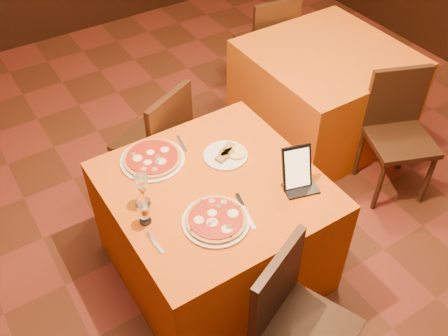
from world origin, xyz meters
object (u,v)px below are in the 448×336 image
chair_main_near (307,332)px  chair_side_near (400,140)px  chair_main_far (151,142)px  pizza_far (152,159)px  tablet (297,167)px  main_table (215,229)px  pizza_near (216,220)px  water_glass (144,213)px  chair_side_far (264,42)px  wine_glass (143,190)px  side_table (322,93)px

chair_main_near → chair_side_near: size_ratio=1.00×
chair_main_far → pizza_far: 0.61m
pizza_far → tablet: bearing=-45.5°
main_table → tablet: tablet is taller
pizza_near → water_glass: size_ratio=2.63×
chair_side_near → water_glass: (-1.88, 0.04, 0.36)m
chair_side_far → pizza_near: (-1.58, -1.74, 0.31)m
main_table → wine_glass: (-0.38, 0.08, 0.47)m
main_table → chair_side_far: 2.09m
side_table → tablet: 1.52m
side_table → chair_side_near: chair_side_near is taller
main_table → side_table: 1.61m
chair_side_near → pizza_near: bearing=-152.4°
side_table → tablet: size_ratio=4.51×
pizza_near → water_glass: bearing=146.4°
pizza_near → water_glass: (-0.29, 0.20, 0.05)m
side_table → chair_side_near: 0.80m
main_table → water_glass: bearing=-174.9°
main_table → water_glass: size_ratio=8.46×
main_table → chair_main_far: size_ratio=1.21×
chair_side_far → water_glass: bearing=48.6°
wine_glass → tablet: bearing=-22.6°
wine_glass → main_table: bearing=-11.9°
chair_side_near → wine_glass: wine_glass is taller
chair_main_near → tablet: bearing=35.8°
side_table → tablet: bearing=-138.8°
water_glass → tablet: (0.80, -0.19, 0.06)m
water_glass → tablet: bearing=-13.6°
chair_side_near → wine_glass: bearing=-163.0°
water_glass → tablet: size_ratio=0.53×
main_table → pizza_near: size_ratio=3.22×
chair_side_near → water_glass: chair_side_near is taller
side_table → pizza_far: (-1.64, -0.37, 0.39)m
side_table → chair_side_near: (0.00, -0.79, 0.08)m
chair_main_far → wine_glass: wine_glass is taller
main_table → pizza_near: (-0.13, -0.23, 0.39)m
chair_side_near → pizza_near: 1.62m
chair_side_far → tablet: size_ratio=3.73×
chair_main_near → chair_side_far: (1.45, 2.34, 0.00)m
wine_glass → chair_side_far: bearing=37.9°
wine_glass → tablet: tablet is taller
chair_main_far → pizza_far: chair_main_far is taller
chair_side_near → chair_side_far: (0.00, 1.58, 0.00)m
chair_side_near → pizza_far: 1.73m
chair_side_far → wine_glass: wine_glass is taller
tablet → chair_side_near: bearing=24.2°
chair_main_far → chair_side_far: 1.60m
chair_main_far → tablet: bearing=84.9°
pizza_far → tablet: tablet is taller
side_table → water_glass: (-1.88, -0.75, 0.44)m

